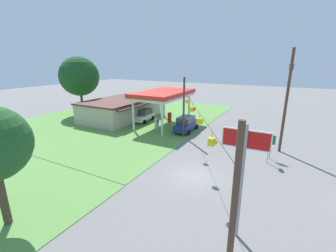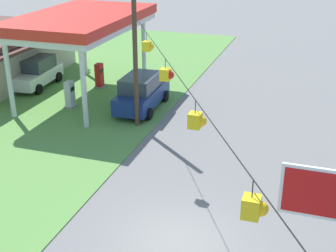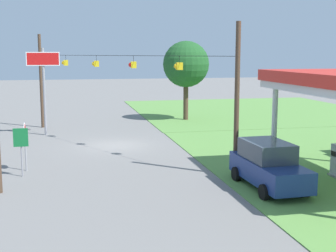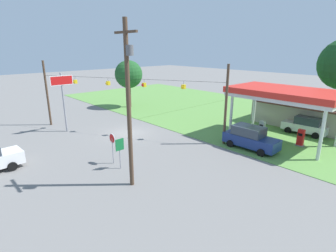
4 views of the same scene
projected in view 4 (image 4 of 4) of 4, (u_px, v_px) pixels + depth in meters
ground_plane at (128, 133)px, 28.23m from camera, size 160.00×160.00×0.00m
grass_verge_station_corner at (330, 128)px, 29.86m from camera, size 36.00×28.00×0.04m
grass_verge_opposite_corner at (151, 96)px, 49.87m from camera, size 24.00×24.00×0.04m
gas_station_canopy at (285, 94)px, 24.58m from camera, size 9.95×5.90×5.15m
gas_station_store at (318, 112)px, 30.45m from camera, size 12.97×8.58×3.26m
fuel_pump_near at (262, 129)px, 27.07m from camera, size 0.71×0.56×1.62m
fuel_pump_far at (301, 138)px, 24.32m from camera, size 0.71×0.56×1.62m
car_at_pumps_front at (250, 138)px, 23.61m from camera, size 4.94×2.21×2.09m
car_at_pumps_rear at (306, 125)px, 27.67m from camera, size 4.48×2.32×1.94m
stop_sign_roadside at (112, 142)px, 20.38m from camera, size 0.80×0.08×2.50m
stop_sign_overhead at (63, 90)px, 27.51m from camera, size 0.22×2.35×6.37m
route_sign at (120, 148)px, 19.49m from camera, size 0.10×0.70×2.40m
utility_pole_main at (129, 99)px, 15.96m from camera, size 2.20×0.44×10.51m
signal_span_gantry at (126, 95)px, 27.04m from camera, size 17.96×10.24×7.48m
tree_west_verge at (129, 74)px, 39.05m from camera, size 4.11×4.11×7.08m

